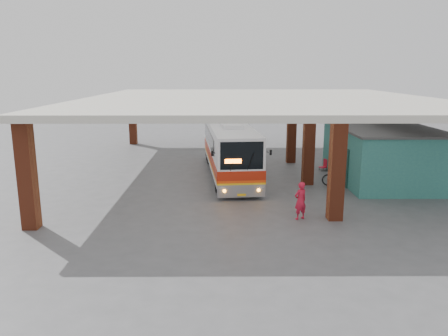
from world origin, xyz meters
name	(u,v)px	position (x,y,z in m)	size (l,w,h in m)	color
ground	(258,199)	(0.00, 0.00, 0.00)	(90.00, 90.00, 0.00)	#515154
brick_columns	(276,140)	(1.43, 5.00, 2.17)	(20.10, 21.60, 4.35)	maroon
canopy_roof	(259,99)	(0.50, 6.50, 4.50)	(21.00, 23.00, 0.30)	beige
shop_building	(382,153)	(7.49, 4.00, 1.56)	(5.20, 8.20, 3.11)	#2E7472
coach_bus	(229,149)	(-1.35, 5.24, 1.63)	(3.37, 11.45, 3.29)	white
motorcycle	(340,177)	(4.70, 2.48, 0.51)	(0.68, 1.95, 1.02)	black
pedestrian	(300,201)	(1.53, -2.98, 0.82)	(0.60, 0.39, 1.65)	red
red_chair	(324,165)	(4.74, 6.42, 0.34)	(0.49, 0.49, 0.74)	red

